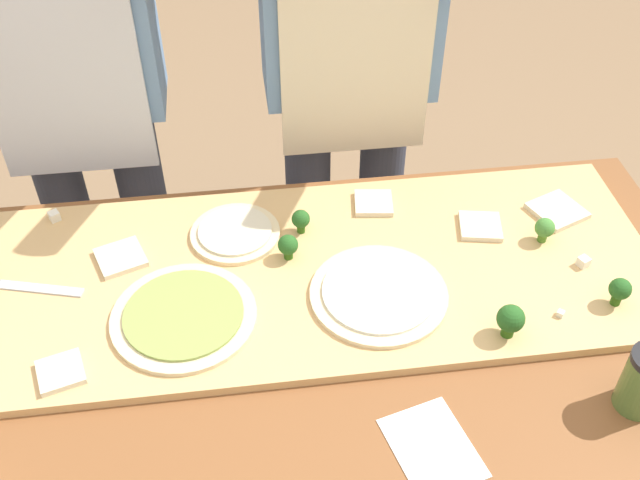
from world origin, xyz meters
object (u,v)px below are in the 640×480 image
at_px(broccoli_floret_front_right, 511,320).
at_px(cheese_crumble_b, 561,314).
at_px(pizza_slice_far_right, 480,226).
at_px(cook_left, 71,69).
at_px(cook_right, 349,51).
at_px(broccoli_floret_center_left, 288,246).
at_px(broccoli_floret_front_mid, 301,220).
at_px(pizza_whole_pesto_green, 184,316).
at_px(pizza_whole_cheese_artichoke, 235,233).
at_px(pizza_slice_near_left, 374,203).
at_px(pizza_whole_white_garlic, 379,293).
at_px(pizza_slice_near_right, 121,258).
at_px(cheese_crumble_c, 54,216).
at_px(broccoli_floret_back_right, 620,290).
at_px(pizza_slice_far_left, 61,372).
at_px(broccoli_floret_back_mid, 545,228).
at_px(prep_table, 292,352).
at_px(pizza_slice_center, 557,211).
at_px(cheese_crumble_d, 584,262).
at_px(recipe_note, 432,448).

bearing_deg(broccoli_floret_front_right, cheese_crumble_b, 15.18).
relative_size(pizza_slice_far_right, cook_left, 0.05).
bearing_deg(cook_right, broccoli_floret_center_left, -112.91).
bearing_deg(broccoli_floret_front_mid, pizza_whole_pesto_green, -138.85).
height_order(pizza_whole_cheese_artichoke, broccoli_floret_front_right, broccoli_floret_front_right).
distance_m(pizza_whole_pesto_green, pizza_slice_near_left, 0.50).
distance_m(pizza_whole_white_garlic, broccoli_floret_front_mid, 0.24).
distance_m(pizza_slice_near_right, cheese_crumble_c, 0.21).
bearing_deg(cook_left, broccoli_floret_center_left, -46.09).
xyz_separation_m(broccoli_floret_front_mid, broccoli_floret_back_right, (0.57, -0.28, 0.00)).
xyz_separation_m(pizza_slice_far_left, cook_right, (0.62, 0.70, 0.20)).
bearing_deg(broccoli_floret_back_right, cheese_crumble_c, 160.40).
bearing_deg(pizza_slice_far_right, cheese_crumble_b, -73.33).
bearing_deg(broccoli_floret_back_mid, prep_table, -166.23).
distance_m(prep_table, cook_left, 0.81).
bearing_deg(broccoli_floret_center_left, cook_left, 133.91).
bearing_deg(cook_left, cook_right, 0.00).
distance_m(pizza_slice_center, pizza_slice_near_left, 0.40).
bearing_deg(pizza_whole_white_garlic, pizza_whole_cheese_artichoke, 141.59).
bearing_deg(broccoli_floret_front_right, pizza_whole_pesto_green, 168.78).
xyz_separation_m(pizza_slice_center, pizza_slice_near_left, (-0.39, 0.08, 0.00)).
xyz_separation_m(broccoli_floret_center_left, cheese_crumble_b, (0.49, -0.22, -0.03)).
height_order(prep_table, pizza_slice_near_right, pizza_slice_near_right).
distance_m(broccoli_floret_front_right, broccoli_floret_front_mid, 0.48).
distance_m(pizza_slice_far_right, broccoli_floret_back_mid, 0.13).
relative_size(prep_table, broccoli_floret_back_right, 27.59).
bearing_deg(pizza_slice_far_right, broccoli_floret_back_mid, -24.67).
height_order(pizza_slice_center, cook_right, cook_right).
relative_size(pizza_whole_pesto_green, cheese_crumble_d, 13.46).
bearing_deg(pizza_slice_near_right, prep_table, -29.83).
relative_size(pizza_slice_center, pizza_slice_near_left, 1.24).
bearing_deg(pizza_whole_cheese_artichoke, recipe_note, -61.37).
bearing_deg(cheese_crumble_b, pizza_slice_far_left, -178.90).
relative_size(pizza_slice_far_right, broccoli_floret_center_left, 1.54).
xyz_separation_m(pizza_whole_cheese_artichoke, cheese_crumble_d, (0.69, -0.18, 0.00)).
bearing_deg(pizza_whole_white_garlic, broccoli_floret_center_left, 141.35).
bearing_deg(cheese_crumble_d, pizza_slice_far_left, -172.04).
distance_m(broccoli_floret_back_mid, cheese_crumble_c, 1.04).
bearing_deg(broccoli_floret_front_right, pizza_whole_white_garlic, 149.79).
xyz_separation_m(pizza_slice_center, broccoli_floret_center_left, (-0.59, -0.06, 0.03)).
bearing_deg(broccoli_floret_front_right, broccoli_floret_back_right, 11.76).
xyz_separation_m(pizza_whole_cheese_artichoke, broccoli_floret_front_mid, (0.14, -0.01, 0.03)).
bearing_deg(cheese_crumble_b, pizza_slice_far_right, 106.67).
bearing_deg(pizza_whole_white_garlic, broccoli_floret_front_right, -30.21).
relative_size(pizza_slice_far_left, broccoli_floret_front_mid, 1.40).
distance_m(pizza_slice_far_right, cheese_crumble_b, 0.27).
distance_m(pizza_slice_near_left, recipe_note, 0.60).
xyz_separation_m(pizza_whole_pesto_green, cook_left, (-0.23, 0.60, 0.20)).
relative_size(prep_table, broccoli_floret_center_left, 30.00).
bearing_deg(pizza_slice_far_right, pizza_slice_near_right, 179.88).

